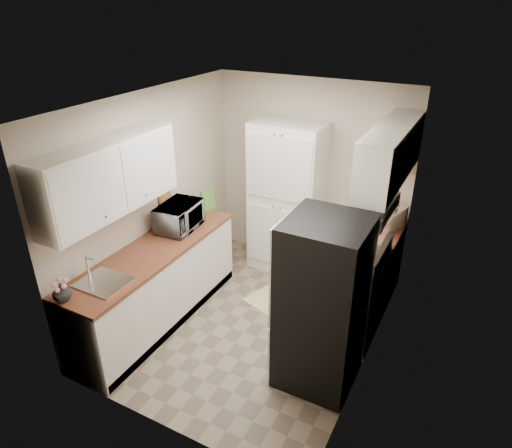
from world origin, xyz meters
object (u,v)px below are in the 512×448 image
pantry_cabinet (287,199)px  microwave (179,216)px  electric_range (349,294)px  refrigerator (322,305)px  wine_bottle (191,209)px  toaster_oven (385,218)px

pantry_cabinet → microwave: (-0.82, -1.20, 0.07)m
electric_range → refrigerator: refrigerator is taller
pantry_cabinet → refrigerator: size_ratio=1.18×
refrigerator → wine_bottle: size_ratio=5.71×
pantry_cabinet → wine_bottle: (-0.82, -0.97, 0.07)m
wine_bottle → pantry_cabinet: bearing=49.7°
electric_range → microwave: size_ratio=2.02×
pantry_cabinet → microwave: bearing=-124.3°
microwave → toaster_oven: size_ratio=1.29×
pantry_cabinet → wine_bottle: pantry_cabinet is taller
pantry_cabinet → microwave: size_ratio=3.58×
electric_range → wine_bottle: (-2.00, -0.05, 0.59)m
refrigerator → pantry_cabinet: bearing=123.5°
refrigerator → wine_bottle: 2.11m
refrigerator → electric_range: bearing=87.5°
microwave → refrigerator: bearing=-110.4°
pantry_cabinet → toaster_oven: pantry_cabinet is taller
refrigerator → toaster_oven: bearing=84.8°
electric_range → wine_bottle: 2.08m
microwave → wine_bottle: 0.23m
microwave → wine_bottle: (-0.00, 0.23, -0.01)m
pantry_cabinet → electric_range: size_ratio=1.77×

